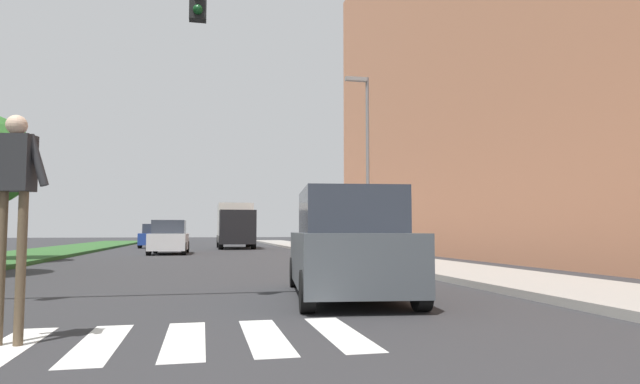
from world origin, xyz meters
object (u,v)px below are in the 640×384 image
street_lamp_right (365,149)px  sedan_distant (156,237)px  sedan_midblock (169,238)px  sedan_far_horizon (165,235)px  pedestrian_performer (14,190)px  truck_box_delivery (235,225)px  suv_crossing (347,246)px

street_lamp_right → sedan_distant: 21.74m
sedan_midblock → sedan_far_horizon: sedan_midblock is taller
pedestrian_performer → sedan_distant: (-1.27, 33.64, -0.88)m
pedestrian_performer → truck_box_delivery: bearing=82.2°
sedan_far_horizon → suv_crossing: bearing=-81.8°
suv_crossing → street_lamp_right: bearing=71.0°
street_lamp_right → sedan_midblock: 12.11m
sedan_far_horizon → street_lamp_right: bearing=-72.0°
truck_box_delivery → sedan_far_horizon: bearing=111.2°
sedan_far_horizon → truck_box_delivery: 15.76m
pedestrian_performer → sedan_distant: 33.67m
street_lamp_right → truck_box_delivery: size_ratio=1.21×
pedestrian_performer → sedan_far_horizon: (-1.48, 45.56, -0.87)m
sedan_distant → suv_crossing: bearing=-79.0°
street_lamp_right → sedan_distant: (-9.84, 19.00, -3.81)m
pedestrian_performer → suv_crossing: (4.63, 3.19, -0.73)m
sedan_distant → sedan_far_horizon: bearing=91.0°
suv_crossing → sedan_distant: size_ratio=1.10×
pedestrian_performer → sedan_midblock: 22.64m
pedestrian_performer → truck_box_delivery: truck_box_delivery is taller
sedan_midblock → truck_box_delivery: 9.19m
pedestrian_performer → sedan_distant: size_ratio=0.57×
street_lamp_right → sedan_distant: street_lamp_right is taller
street_lamp_right → sedan_far_horizon: 32.74m
sedan_midblock → sedan_distant: (-1.56, 11.01, -0.03)m
street_lamp_right → truck_box_delivery: 17.09m
pedestrian_performer → street_lamp_right: bearing=59.6°
sedan_midblock → pedestrian_performer: bearing=-90.7°
suv_crossing → sedan_distant: bearing=101.0°
sedan_distant → sedan_far_horizon: (-0.21, 11.92, 0.01)m
street_lamp_right → pedestrian_performer: (-8.58, -14.63, -2.93)m
street_lamp_right → truck_box_delivery: (-4.36, 16.26, -2.96)m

